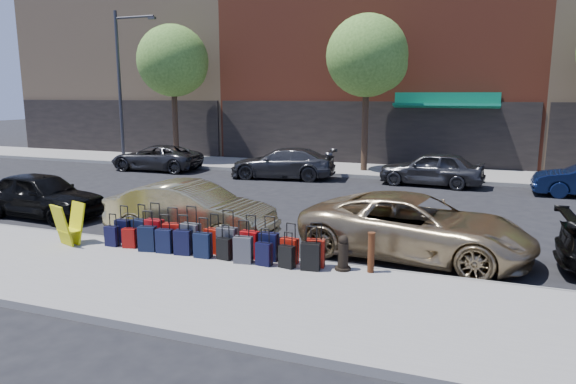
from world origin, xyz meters
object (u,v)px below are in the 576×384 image
at_px(tree_left, 175,63).
at_px(suitcase_front_5, 213,241).
at_px(car_near_0, 41,195).
at_px(tree_center, 370,58).
at_px(car_far_0, 156,158).
at_px(fire_hydrant, 343,254).
at_px(display_rack, 69,225).
at_px(streetlight, 122,77).
at_px(car_far_1, 283,163).
at_px(car_near_2, 415,227).
at_px(car_near_1, 191,211).
at_px(bollard, 371,252).
at_px(car_far_2, 431,168).

distance_m(tree_left, suitcase_front_5, 18.05).
bearing_deg(car_near_0, suitcase_front_5, -101.63).
height_order(tree_center, car_far_0, tree_center).
relative_size(fire_hydrant, car_far_0, 0.16).
bearing_deg(display_rack, car_far_0, 134.87).
xyz_separation_m(streetlight, car_far_1, (10.18, -2.12, -3.97)).
bearing_deg(tree_left, tree_center, 0.00).
bearing_deg(tree_left, display_rack, -67.09).
relative_size(tree_center, car_far_1, 1.53).
bearing_deg(car_near_0, car_far_0, 17.72).
xyz_separation_m(car_near_2, car_far_1, (-6.99, 9.65, -0.04)).
bearing_deg(car_near_1, tree_center, -8.47).
distance_m(car_near_2, car_far_1, 11.91).
bearing_deg(tree_center, display_rack, -105.85).
relative_size(suitcase_front_5, bollard, 1.09).
height_order(suitcase_front_5, fire_hydrant, suitcase_front_5).
distance_m(streetlight, car_far_0, 5.58).
height_order(tree_center, car_near_1, tree_center).
xyz_separation_m(suitcase_front_5, car_far_2, (3.82, 11.83, 0.28)).
xyz_separation_m(streetlight, car_near_1, (11.44, -12.20, -3.92)).
xyz_separation_m(car_near_2, car_far_0, (-13.85, 9.78, -0.10)).
height_order(tree_left, bollard, tree_left).
relative_size(bollard, car_near_2, 0.16).
bearing_deg(car_near_1, car_near_2, -85.37).
height_order(tree_left, car_far_0, tree_left).
relative_size(streetlight, bollard, 9.47).
bearing_deg(display_rack, tree_center, 93.18).
bearing_deg(tree_center, suitcase_front_5, -92.43).
xyz_separation_m(tree_center, car_near_2, (3.73, -12.47, -4.68)).
bearing_deg(suitcase_front_5, fire_hydrant, 6.84).
bearing_deg(display_rack, bollard, 23.58).
height_order(suitcase_front_5, car_near_1, car_near_1).
bearing_deg(car_far_0, car_far_1, 87.31).
bearing_deg(car_near_0, tree_center, -28.28).
xyz_separation_m(fire_hydrant, car_far_0, (-12.60, 11.65, 0.14)).
distance_m(fire_hydrant, car_near_1, 4.71).
xyz_separation_m(tree_left, car_far_1, (7.24, -2.82, -4.72)).
bearing_deg(car_near_1, bollard, -105.01).
relative_size(fire_hydrant, car_near_0, 0.18).
bearing_deg(streetlight, car_near_0, -63.46).
bearing_deg(streetlight, car_far_1, -11.77).
distance_m(car_near_2, car_far_2, 10.06).
relative_size(tree_center, car_far_0, 1.59).
bearing_deg(car_near_2, car_far_2, 10.94).
height_order(tree_center, suitcase_front_5, tree_center).
relative_size(bollard, car_far_0, 0.18).
xyz_separation_m(display_rack, car_near_1, (2.22, 1.97, 0.09)).
bearing_deg(car_near_2, tree_center, 24.64).
bearing_deg(fire_hydrant, car_near_2, 33.55).
bearing_deg(car_far_1, tree_left, -118.63).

